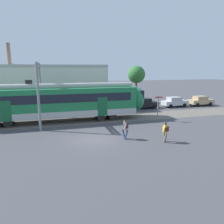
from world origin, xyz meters
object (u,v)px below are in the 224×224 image
parked_car_silver (175,102)px  parked_car_tan (201,101)px  parked_car_black (144,103)px  crossing_signal (158,104)px  pedestrian_grey (125,128)px  pedestrian_yellow (165,130)px

parked_car_silver → parked_car_tan: bearing=-1.5°
parked_car_black → parked_car_tan: bearing=-1.0°
parked_car_black → crossing_signal: (-1.82, -7.68, 1.23)m
parked_car_black → parked_car_silver: (5.08, -0.04, 0.00)m
pedestrian_grey → parked_car_silver: 17.92m
pedestrian_yellow → parked_car_silver: (9.73, 14.36, -0.21)m
parked_car_tan → pedestrian_grey: bearing=-143.9°
parked_car_silver → parked_car_tan: same height
pedestrian_grey → crossing_signal: 7.71m
parked_car_tan → crossing_signal: size_ratio=1.35×
pedestrian_yellow → parked_car_silver: pedestrian_yellow is taller
pedestrian_grey → parked_car_black: size_ratio=0.41×
parked_car_silver → parked_car_tan: 4.67m
parked_car_silver → parked_car_black: bearing=179.5°
parked_car_black → parked_car_silver: bearing=-0.5°
parked_car_black → pedestrian_grey: bearing=-120.5°
parked_car_silver → crossing_signal: size_ratio=1.36×
crossing_signal → pedestrian_yellow: bearing=-112.7°
pedestrian_yellow → parked_car_silver: bearing=55.9°
pedestrian_yellow → parked_car_tan: size_ratio=0.41×
pedestrian_yellow → parked_car_silver: size_ratio=0.41×
pedestrian_grey → parked_car_silver: size_ratio=0.41×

